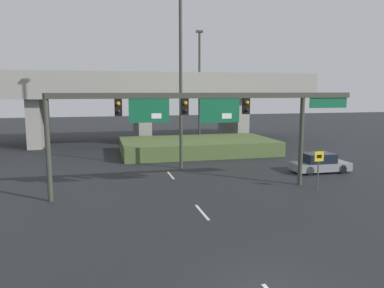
{
  "coord_description": "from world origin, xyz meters",
  "views": [
    {
      "loc": [
        -4.77,
        -9.53,
        5.96
      ],
      "look_at": [
        0.0,
        9.73,
        3.13
      ],
      "focal_mm": 35.0,
      "sensor_mm": 36.0,
      "label": 1
    }
  ],
  "objects_px": {
    "highway_light_pole_near": "(181,47)",
    "highway_light_pole_far": "(199,85)",
    "speed_limit_sign": "(319,164)",
    "parked_sedan_near_right": "(319,163)",
    "signal_gantry": "(203,110)"
  },
  "relations": [
    {
      "from": "parked_sedan_near_right",
      "to": "highway_light_pole_far",
      "type": "bearing_deg",
      "value": 108.77
    },
    {
      "from": "signal_gantry",
      "to": "parked_sedan_near_right",
      "type": "height_order",
      "value": "signal_gantry"
    },
    {
      "from": "speed_limit_sign",
      "to": "parked_sedan_near_right",
      "type": "bearing_deg",
      "value": 56.47
    },
    {
      "from": "highway_light_pole_near",
      "to": "highway_light_pole_far",
      "type": "height_order",
      "value": "highway_light_pole_near"
    },
    {
      "from": "highway_light_pole_far",
      "to": "parked_sedan_near_right",
      "type": "xyz_separation_m",
      "value": [
        4.96,
        -15.73,
        -5.88
      ]
    },
    {
      "from": "parked_sedan_near_right",
      "to": "signal_gantry",
      "type": "bearing_deg",
      "value": -161.44
    },
    {
      "from": "highway_light_pole_near",
      "to": "parked_sedan_near_right",
      "type": "relative_size",
      "value": 4.13
    },
    {
      "from": "highway_light_pole_far",
      "to": "parked_sedan_near_right",
      "type": "bearing_deg",
      "value": -72.52
    },
    {
      "from": "signal_gantry",
      "to": "highway_light_pole_near",
      "type": "distance_m",
      "value": 8.07
    },
    {
      "from": "highway_light_pole_far",
      "to": "parked_sedan_near_right",
      "type": "distance_m",
      "value": 17.51
    },
    {
      "from": "signal_gantry",
      "to": "parked_sedan_near_right",
      "type": "distance_m",
      "value": 11.04
    },
    {
      "from": "signal_gantry",
      "to": "highway_light_pole_far",
      "type": "bearing_deg",
      "value": 75.64
    },
    {
      "from": "highway_light_pole_near",
      "to": "parked_sedan_near_right",
      "type": "distance_m",
      "value": 13.37
    },
    {
      "from": "signal_gantry",
      "to": "highway_light_pole_near",
      "type": "xyz_separation_m",
      "value": [
        0.15,
        6.81,
        4.33
      ]
    },
    {
      "from": "speed_limit_sign",
      "to": "parked_sedan_near_right",
      "type": "xyz_separation_m",
      "value": [
        2.94,
        4.44,
        -0.92
      ]
    }
  ]
}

